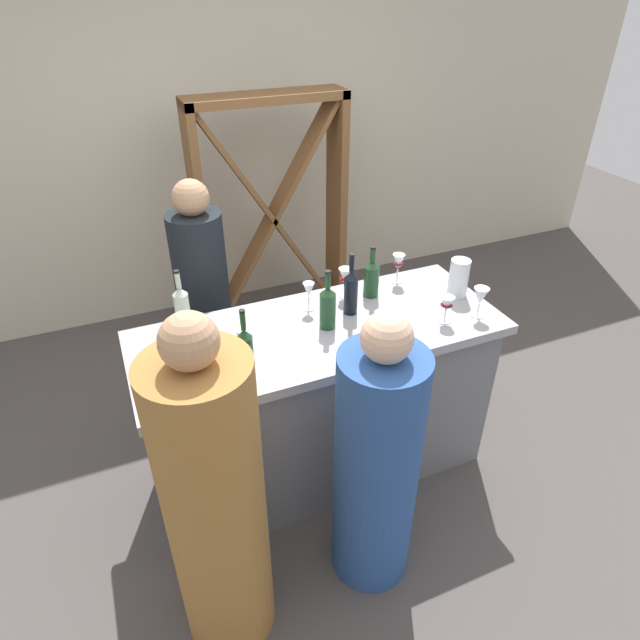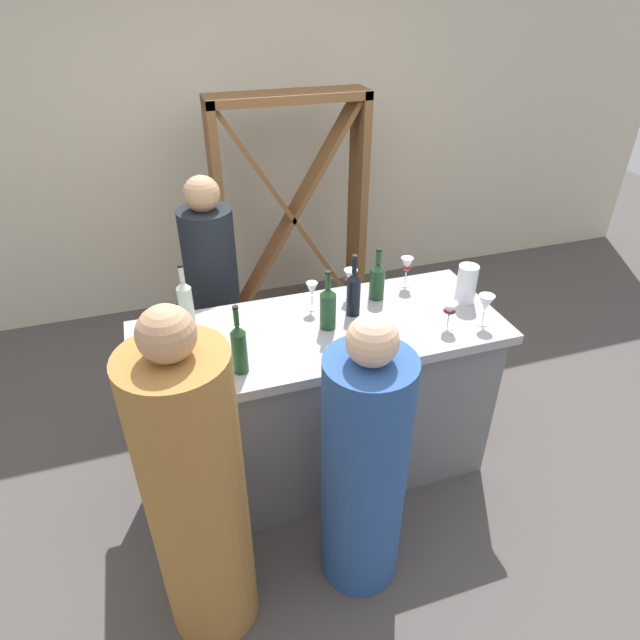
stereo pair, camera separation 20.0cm
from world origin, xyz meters
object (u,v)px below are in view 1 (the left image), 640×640
object	(u,v)px
wine_rack	(272,218)
wine_glass_near_left	(481,297)
wine_bottle_center_olive_green	(328,307)
wine_glass_far_center	(345,277)
wine_bottle_rightmost_olive_green	(371,277)
wine_bottle_leftmost_clear_pale	(182,307)
wine_bottle_second_right_near_black	(351,291)
wine_glass_far_left	(309,291)
person_left_guest	(376,467)
wine_glass_near_center	(447,305)
person_right_guest	(206,315)
person_center_guest	(216,509)
wine_glass_near_right	(242,337)
water_pitcher	(459,278)
wine_bottle_second_left_olive_green	(246,351)
wine_glass_far_right	(398,263)

from	to	relation	value
wine_rack	wine_glass_near_left	bearing A→B (deg)	-75.32
wine_bottle_center_olive_green	wine_glass_far_center	size ratio (longest dim) A/B	1.87
wine_bottle_center_olive_green	wine_bottle_rightmost_olive_green	distance (m)	0.39
wine_bottle_leftmost_clear_pale	wine_bottle_second_right_near_black	size ratio (longest dim) A/B	0.95
wine_bottle_rightmost_olive_green	wine_glass_far_left	size ratio (longest dim) A/B	1.89
wine_bottle_second_right_near_black	wine_bottle_center_olive_green	bearing A→B (deg)	-153.02
wine_bottle_second_right_near_black	person_left_guest	bearing A→B (deg)	-106.34
wine_glass_near_center	wine_glass_far_left	world-z (taller)	wine_glass_far_left
wine_glass_far_left	wine_glass_far_center	distance (m)	0.23
wine_bottle_rightmost_olive_green	person_right_guest	size ratio (longest dim) A/B	0.19
wine_glass_far_left	person_right_guest	size ratio (longest dim) A/B	0.10
wine_bottle_center_olive_green	wine_glass_near_center	distance (m)	0.59
wine_glass_far_left	person_center_guest	size ratio (longest dim) A/B	0.10
wine_glass_near_right	person_center_guest	xyz separation A→B (m)	(-0.30, -0.60, -0.33)
water_pitcher	person_left_guest	world-z (taller)	person_left_guest
wine_bottle_leftmost_clear_pale	wine_bottle_second_left_olive_green	world-z (taller)	wine_bottle_second_left_olive_green
wine_glass_near_right	water_pitcher	size ratio (longest dim) A/B	0.70
wine_glass_near_right	wine_bottle_second_right_near_black	bearing A→B (deg)	13.05
wine_bottle_center_olive_green	wine_bottle_rightmost_olive_green	bearing A→B (deg)	30.00
wine_rack	wine_glass_near_center	distance (m)	1.87
water_pitcher	person_center_guest	distance (m)	1.71
wine_bottle_center_olive_green	wine_glass_far_left	world-z (taller)	wine_bottle_center_olive_green
wine_glass_far_left	wine_glass_far_right	bearing A→B (deg)	7.59
wine_glass_far_right	water_pitcher	xyz separation A→B (m)	(0.23, -0.25, -0.01)
wine_glass_near_center	wine_glass_near_right	bearing A→B (deg)	173.07
wine_glass_far_right	wine_bottle_rightmost_olive_green	bearing A→B (deg)	-159.90
wine_bottle_rightmost_olive_green	wine_bottle_leftmost_clear_pale	bearing A→B (deg)	175.55
person_right_guest	wine_bottle_second_left_olive_green	bearing A→B (deg)	16.44
wine_bottle_center_olive_green	wine_bottle_second_right_near_black	world-z (taller)	wine_bottle_second_right_near_black
wine_bottle_leftmost_clear_pale	person_left_guest	world-z (taller)	person_left_guest
wine_bottle_rightmost_olive_green	water_pitcher	xyz separation A→B (m)	(0.43, -0.18, -0.01)
wine_glass_far_left	person_center_guest	xyz separation A→B (m)	(-0.73, -0.86, -0.34)
water_pitcher	person_center_guest	world-z (taller)	person_center_guest
wine_glass_near_left	person_center_guest	bearing A→B (deg)	-163.08
wine_bottle_second_right_near_black	wine_glass_far_right	xyz separation A→B (m)	(0.39, 0.19, -0.01)
wine_glass_near_right	wine_glass_far_left	bearing A→B (deg)	30.78
wine_glass_near_left	wine_glass_near_center	size ratio (longest dim) A/B	1.12
wine_bottle_leftmost_clear_pale	wine_glass_far_right	world-z (taller)	wine_bottle_leftmost_clear_pale
wine_bottle_second_right_near_black	person_right_guest	bearing A→B (deg)	133.99
wine_glass_near_center	wine_glass_near_right	size ratio (longest dim) A/B	0.99
wine_glass_far_left	water_pitcher	size ratio (longest dim) A/B	0.73
wine_bottle_rightmost_olive_green	wine_glass_far_center	distance (m)	0.14
wine_glass_far_left	wine_glass_near_center	bearing A→B (deg)	-33.05
wine_glass_near_center	person_left_guest	size ratio (longest dim) A/B	0.10
wine_glass_far_right	person_center_guest	world-z (taller)	person_center_guest
wine_bottle_second_right_near_black	wine_glass_far_center	bearing A→B (deg)	74.24
wine_bottle_rightmost_olive_green	person_center_guest	size ratio (longest dim) A/B	0.18
wine_glass_near_center	person_left_guest	world-z (taller)	person_left_guest
wine_bottle_second_left_olive_green	wine_glass_far_center	distance (m)	0.82
wine_glass_far_center	wine_glass_far_right	world-z (taller)	wine_glass_far_right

